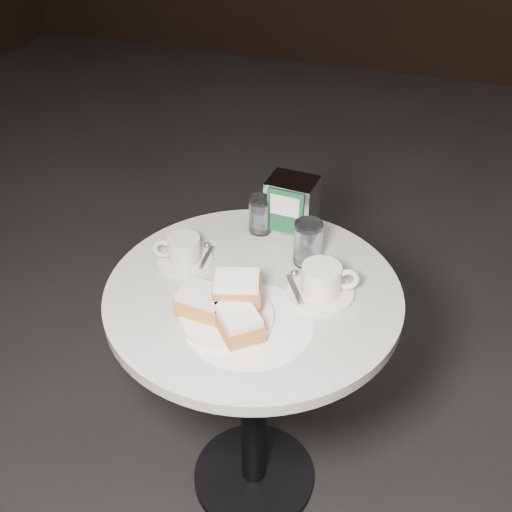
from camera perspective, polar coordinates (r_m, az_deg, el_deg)
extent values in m
plane|color=black|center=(2.06, -0.19, -19.16)|extent=(7.00, 7.00, 0.00)
cylinder|color=black|center=(2.05, -0.19, -18.92)|extent=(0.36, 0.36, 0.03)
cylinder|color=black|center=(1.77, -0.21, -12.52)|extent=(0.07, 0.07, 0.70)
cylinder|color=silver|center=(1.51, -0.24, -3.47)|extent=(0.70, 0.70, 0.03)
cylinder|color=white|center=(1.42, -0.62, -6.05)|extent=(0.33, 0.33, 0.00)
cylinder|color=white|center=(1.42, -2.61, -5.42)|extent=(0.27, 0.27, 0.02)
cube|color=#D18A40|center=(1.42, -4.76, -4.19)|extent=(0.11, 0.09, 0.04)
cube|color=white|center=(1.40, -4.81, -3.36)|extent=(0.10, 0.08, 0.02)
cube|color=#CD7C3F|center=(1.37, -1.57, -6.03)|extent=(0.13, 0.13, 0.04)
cube|color=white|center=(1.35, -1.58, -5.20)|extent=(0.12, 0.12, 0.02)
cube|color=#C87A3D|center=(1.40, -1.70, -3.04)|extent=(0.12, 0.11, 0.04)
cube|color=white|center=(1.38, -1.72, -2.18)|extent=(0.11, 0.10, 0.02)
cylinder|color=silver|center=(1.60, -6.33, -0.38)|extent=(0.18, 0.18, 0.01)
cylinder|color=beige|center=(1.57, -6.42, 0.67)|extent=(0.10, 0.10, 0.06)
cylinder|color=#815F46|center=(1.56, -6.48, 1.42)|extent=(0.09, 0.09, 0.00)
torus|color=beige|center=(1.58, -8.28, 0.65)|extent=(0.05, 0.03, 0.05)
cube|color=silver|center=(1.59, -4.45, -0.15)|extent=(0.02, 0.10, 0.00)
sphere|color=#B6B6BA|center=(1.62, -4.37, 0.95)|extent=(0.02, 0.02, 0.02)
cylinder|color=white|center=(1.49, 5.73, -3.27)|extent=(0.19, 0.19, 0.01)
cylinder|color=white|center=(1.47, 5.82, -2.05)|extent=(0.11, 0.11, 0.07)
cylinder|color=brown|center=(1.45, 5.89, -1.17)|extent=(0.10, 0.10, 0.00)
torus|color=white|center=(1.47, 8.10, -2.09)|extent=(0.06, 0.03, 0.06)
cube|color=silver|center=(1.49, 3.44, -2.98)|extent=(0.07, 0.10, 0.00)
sphere|color=silver|center=(1.53, 3.41, -1.58)|extent=(0.02, 0.02, 0.02)
cylinder|color=silver|center=(1.67, 0.41, 3.72)|extent=(0.08, 0.08, 0.10)
cylinder|color=white|center=(1.68, 0.41, 3.61)|extent=(0.07, 0.07, 0.08)
cylinder|color=silver|center=(1.56, 4.63, 1.17)|extent=(0.07, 0.07, 0.11)
cylinder|color=silver|center=(1.56, 4.62, 1.04)|extent=(0.06, 0.06, 0.10)
cube|color=silver|center=(1.68, 3.20, 4.64)|extent=(0.13, 0.11, 0.14)
cube|color=#17522F|center=(1.63, 2.58, 3.89)|extent=(0.10, 0.01, 0.12)
cube|color=white|center=(1.62, 2.56, 4.44)|extent=(0.08, 0.01, 0.06)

